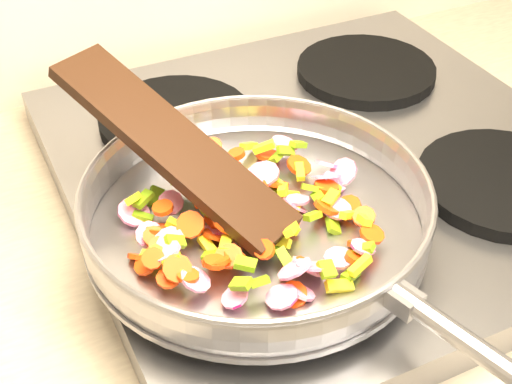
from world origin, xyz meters
name	(u,v)px	position (x,y,z in m)	size (l,w,h in m)	color
cooktop	(328,167)	(-0.70, 1.67, 0.92)	(0.60, 0.60, 0.04)	#939399
grate_fl	(278,259)	(-0.84, 1.52, 0.95)	(0.19, 0.19, 0.02)	black
grate_fr	(504,182)	(-0.56, 1.52, 0.95)	(0.19, 0.19, 0.02)	black
grate_bl	(176,118)	(-0.84, 1.81, 0.95)	(0.19, 0.19, 0.02)	black
grate_br	(366,70)	(-0.56, 1.81, 0.95)	(0.19, 0.19, 0.02)	black
saute_pan	(258,207)	(-0.84, 1.57, 0.98)	(0.38, 0.54, 0.05)	#9E9EA5
vegetable_heap	(251,217)	(-0.85, 1.56, 0.98)	(0.26, 0.26, 0.04)	#73A814
wooden_spatula	(172,144)	(-0.90, 1.64, 1.03)	(0.29, 0.07, 0.01)	black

